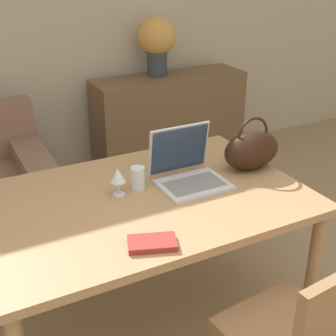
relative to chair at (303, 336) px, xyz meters
The scene contains 10 objects.
wall_back 2.96m from the chair, 94.29° to the left, with size 10.00×0.06×2.70m.
dining_table 0.89m from the chair, 107.51° to the left, with size 1.51×1.01×0.75m.
chair is the anchor object (origin of this frame).
sideboard 2.64m from the chair, 73.22° to the left, with size 1.32×0.40×0.84m.
laptop 0.95m from the chair, 90.02° to the left, with size 0.33×0.30×0.27m.
drinking_glass 1.00m from the chair, 105.20° to the left, with size 0.07×0.07×0.11m.
wine_glass 1.03m from the chair, 111.51° to the left, with size 0.07×0.07×0.14m.
handbag 1.00m from the chair, 66.65° to the left, with size 0.32×0.18×0.28m.
flower_vase 2.74m from the chair, 75.31° to the left, with size 0.31×0.31×0.48m.
book 0.66m from the chair, 131.14° to the left, with size 0.22×0.17×0.02m.
Camera 1 is at (-0.84, -0.92, 1.80)m, focal length 50.00 mm.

